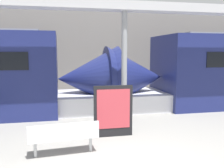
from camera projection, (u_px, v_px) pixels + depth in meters
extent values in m
cube|color=gray|center=(82.00, 50.00, 14.15)|extent=(56.00, 0.20, 5.00)
cone|color=navy|center=(134.00, 77.00, 10.62)|extent=(2.46, 2.63, 2.63)
cube|color=silver|center=(139.00, 99.00, 10.79)|extent=(2.22, 2.46, 0.70)
cone|color=navy|center=(88.00, 78.00, 10.23)|extent=(2.46, 2.63, 2.63)
cube|color=silver|center=(83.00, 102.00, 10.30)|extent=(2.22, 2.46, 0.70)
cube|color=silver|center=(64.00, 137.00, 5.84)|extent=(1.64, 0.58, 0.04)
cube|color=silver|center=(64.00, 131.00, 5.63)|extent=(1.60, 0.18, 0.36)
cylinder|color=silver|center=(35.00, 149.00, 5.68)|extent=(0.07, 0.07, 0.39)
cylinder|color=silver|center=(90.00, 143.00, 6.05)|extent=(0.07, 0.07, 0.39)
cube|color=black|center=(113.00, 111.00, 7.03)|extent=(1.11, 0.06, 1.46)
cube|color=#B73842|center=(114.00, 109.00, 6.98)|extent=(0.94, 0.01, 1.11)
cylinder|color=gray|center=(124.00, 69.00, 8.15)|extent=(0.18, 0.18, 3.69)
cube|color=#B7B7BC|center=(125.00, 6.00, 7.90)|extent=(28.00, 0.60, 0.28)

